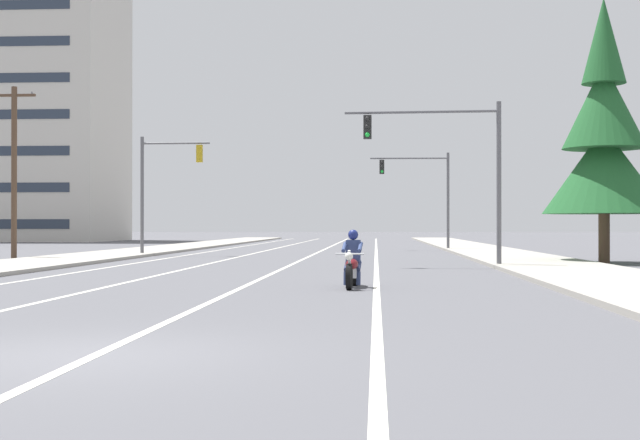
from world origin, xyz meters
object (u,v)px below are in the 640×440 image
utility_pole_left_near (14,169)px  conifer_tree_right_verge_near (604,141)px  traffic_signal_near_left (161,178)px  traffic_signal_mid_right (425,186)px  motorcycle_with_rider (352,264)px  traffic_signal_near_right (452,157)px

utility_pole_left_near → conifer_tree_right_verge_near: (26.21, -2.51, 0.88)m
traffic_signal_near_left → conifer_tree_right_verge_near: (20.64, -7.90, 1.06)m
traffic_signal_mid_right → traffic_signal_near_left: bearing=-142.5°
motorcycle_with_rider → conifer_tree_right_verge_near: 18.63m
motorcycle_with_rider → conifer_tree_right_verge_near: conifer_tree_right_verge_near is taller
motorcycle_with_rider → traffic_signal_mid_right: (3.73, 33.88, 3.52)m
traffic_signal_near_left → traffic_signal_mid_right: size_ratio=1.00×
motorcycle_with_rider → conifer_tree_right_verge_near: (10.06, 15.02, 4.49)m
traffic_signal_near_right → conifer_tree_right_verge_near: 7.75m
motorcycle_with_rider → traffic_signal_near_right: (3.46, 11.05, 3.57)m
traffic_signal_mid_right → conifer_tree_right_verge_near: size_ratio=0.56×
traffic_signal_near_left → utility_pole_left_near: size_ratio=0.77×
motorcycle_with_rider → traffic_signal_mid_right: size_ratio=0.35×
traffic_signal_mid_right → motorcycle_with_rider: bearing=-96.3°
traffic_signal_near_right → traffic_signal_mid_right: bearing=89.3°
motorcycle_with_rider → traffic_signal_near_right: size_ratio=0.35×
traffic_signal_near_right → traffic_signal_near_left: same height
utility_pole_left_near → traffic_signal_mid_right: bearing=39.4°
traffic_signal_mid_right → utility_pole_left_near: bearing=-140.6°
traffic_signal_mid_right → conifer_tree_right_verge_near: conifer_tree_right_verge_near is taller
traffic_signal_near_right → conifer_tree_right_verge_near: conifer_tree_right_verge_near is taller
motorcycle_with_rider → conifer_tree_right_verge_near: bearing=56.2°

